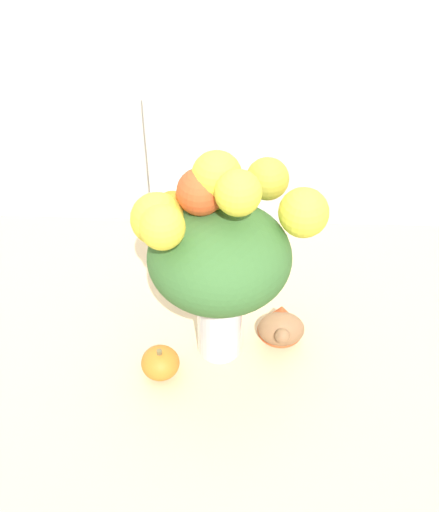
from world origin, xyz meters
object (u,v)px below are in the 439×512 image
(dining_chair_near_window, at_px, (206,205))
(pumpkin, at_px, (160,363))
(flower_vase, at_px, (218,247))
(turkey_figurine, at_px, (281,323))

(dining_chair_near_window, bearing_deg, pumpkin, -101.43)
(pumpkin, relative_size, dining_chair_near_window, 0.09)
(flower_vase, bearing_deg, dining_chair_near_window, 95.06)
(dining_chair_near_window, bearing_deg, flower_vase, -92.59)
(pumpkin, height_order, dining_chair_near_window, dining_chair_near_window)
(flower_vase, height_order, pumpkin, flower_vase)
(flower_vase, height_order, dining_chair_near_window, flower_vase)
(pumpkin, distance_m, dining_chair_near_window, 0.98)
(flower_vase, xyz_separation_m, turkey_figurine, (0.16, 0.02, -0.28))
(pumpkin, distance_m, turkey_figurine, 0.32)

